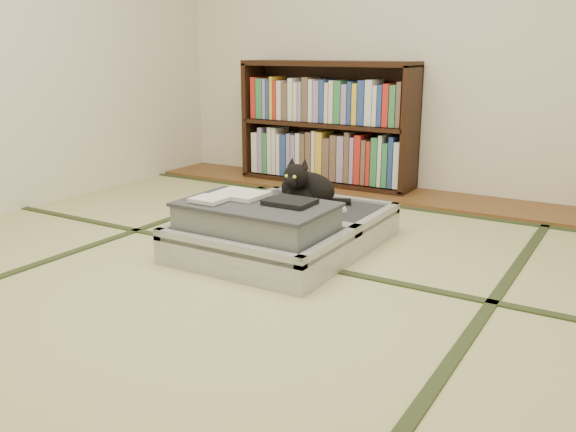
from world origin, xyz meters
The scene contains 8 objects.
floor centered at (0.00, 0.00, 0.00)m, with size 4.50×4.50×0.00m, color #BBBB7D.
wood_strip centered at (0.00, 2.00, 0.01)m, with size 4.00×0.50×0.02m, color brown.
tatami_borders centered at (0.00, 0.49, 0.00)m, with size 4.00×4.50×0.01m.
bookcase centered at (-0.64, 2.07, 0.45)m, with size 1.35×0.31×0.92m.
suitcase centered at (-0.11, 0.54, 0.11)m, with size 0.83×1.10×0.33m.
cat centered at (-0.13, 0.83, 0.27)m, with size 0.37×0.37×0.30m.
cable_coil centered at (0.05, 0.86, 0.17)m, with size 0.11×0.11×0.03m.
hanger centered at (-0.48, 0.58, 0.01)m, with size 0.39×0.25×0.01m.
Camera 1 is at (1.48, -2.02, 1.01)m, focal length 38.00 mm.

